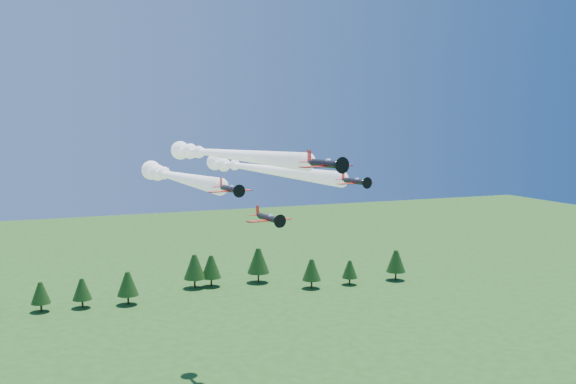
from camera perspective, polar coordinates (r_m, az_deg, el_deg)
name	(u,v)px	position (r m, az deg, el deg)	size (l,w,h in m)	color
plane_lead	(222,154)	(112.33, -5.89, 3.41)	(13.89, 57.46, 3.70)	black
plane_left	(173,176)	(113.25, -10.15, 1.41)	(9.43, 43.57, 3.70)	black
plane_right	(257,168)	(128.83, -2.81, 2.14)	(12.72, 59.96, 3.70)	black
plane_slot	(268,218)	(102.65, -1.78, -2.32)	(7.67, 8.35, 2.68)	black
treeline	(191,275)	(206.90, -8.66, -7.28)	(151.29, 22.49, 11.82)	#382314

